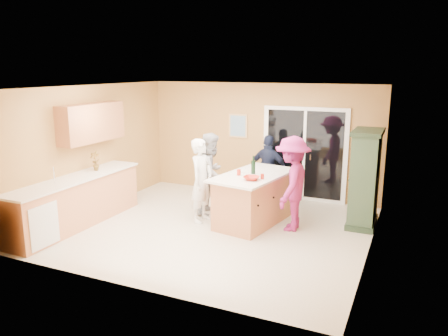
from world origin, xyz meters
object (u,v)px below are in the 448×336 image
at_px(woman_navy, 268,170).
at_px(woman_grey, 212,173).
at_px(kitchen_island, 253,200).
at_px(woman_magenta, 292,184).
at_px(woman_white, 201,181).
at_px(green_hutch, 365,180).

bearing_deg(woman_navy, woman_grey, 54.10).
xyz_separation_m(kitchen_island, woman_magenta, (0.75, -0.02, 0.41)).
distance_m(kitchen_island, woman_grey, 1.10).
bearing_deg(woman_magenta, kitchen_island, -93.60).
bearing_deg(woman_white, woman_grey, 7.76).
xyz_separation_m(green_hutch, woman_white, (-2.89, -1.06, -0.07)).
distance_m(kitchen_island, woman_navy, 1.35).
relative_size(woman_grey, woman_magenta, 0.95).
xyz_separation_m(green_hutch, woman_magenta, (-1.18, -0.77, -0.02)).
xyz_separation_m(green_hutch, woman_navy, (-2.08, 0.56, -0.13)).
relative_size(green_hutch, woman_navy, 1.20).
bearing_deg(green_hutch, woman_navy, 164.79).
height_order(woman_white, woman_magenta, woman_magenta).
distance_m(woman_grey, woman_navy, 1.38).
distance_m(green_hutch, woman_white, 3.08).
distance_m(green_hutch, woman_grey, 2.98).
bearing_deg(woman_navy, green_hutch, 167.83).
xyz_separation_m(kitchen_island, woman_white, (-0.95, -0.31, 0.36)).
xyz_separation_m(woman_white, woman_navy, (0.81, 1.62, -0.05)).
bearing_deg(woman_white, woman_navy, -24.12).
height_order(kitchen_island, woman_white, woman_white).
height_order(woman_white, woman_navy, woman_white).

